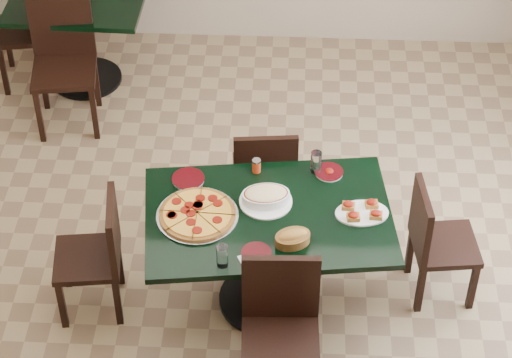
{
  "coord_description": "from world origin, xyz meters",
  "views": [
    {
      "loc": [
        0.34,
        -4.36,
        4.77
      ],
      "look_at": [
        0.13,
        0.0,
        0.84
      ],
      "focal_mm": 70.0,
      "sensor_mm": 36.0,
      "label": 1
    }
  ],
  "objects_px": {
    "bruschetta_platter": "(362,211)",
    "back_chair_near": "(64,55)",
    "chair_far": "(265,173)",
    "back_chair_left": "(36,21)",
    "back_table": "(80,25)",
    "chair_right": "(434,238)",
    "chair_near": "(280,323)",
    "lasagna_casserole": "(266,196)",
    "pepperoni_pizza": "(197,214)",
    "bread_basket": "(293,238)",
    "main_table": "(268,236)",
    "chair_left": "(99,251)"
  },
  "relations": [
    {
      "from": "back_table",
      "to": "back_chair_left",
      "type": "bearing_deg",
      "value": 178.89
    },
    {
      "from": "main_table",
      "to": "chair_near",
      "type": "bearing_deg",
      "value": -88.75
    },
    {
      "from": "lasagna_casserole",
      "to": "bruschetta_platter",
      "type": "bearing_deg",
      "value": -15.85
    },
    {
      "from": "back_chair_left",
      "to": "bread_basket",
      "type": "xyz_separation_m",
      "value": [
        2.03,
        -2.5,
        0.26
      ]
    },
    {
      "from": "chair_left",
      "to": "lasagna_casserole",
      "type": "xyz_separation_m",
      "value": [
        0.99,
        0.17,
        0.33
      ]
    },
    {
      "from": "bread_basket",
      "to": "lasagna_casserole",
      "type": "bearing_deg",
      "value": 94.71
    },
    {
      "from": "back_chair_left",
      "to": "bread_basket",
      "type": "distance_m",
      "value": 3.23
    },
    {
      "from": "back_table",
      "to": "lasagna_casserole",
      "type": "distance_m",
      "value": 2.65
    },
    {
      "from": "chair_left",
      "to": "bread_basket",
      "type": "bearing_deg",
      "value": 75.34
    },
    {
      "from": "bread_basket",
      "to": "bruschetta_platter",
      "type": "relative_size",
      "value": 0.72
    },
    {
      "from": "chair_far",
      "to": "back_chair_near",
      "type": "height_order",
      "value": "back_chair_near"
    },
    {
      "from": "chair_near",
      "to": "back_chair_left",
      "type": "bearing_deg",
      "value": 122.12
    },
    {
      "from": "back_table",
      "to": "chair_far",
      "type": "relative_size",
      "value": 1.2
    },
    {
      "from": "pepperoni_pizza",
      "to": "bruschetta_platter",
      "type": "xyz_separation_m",
      "value": [
        0.95,
        0.07,
        0.01
      ]
    },
    {
      "from": "main_table",
      "to": "lasagna_casserole",
      "type": "relative_size",
      "value": 4.91
    },
    {
      "from": "chair_far",
      "to": "bruschetta_platter",
      "type": "height_order",
      "value": "chair_far"
    },
    {
      "from": "chair_right",
      "to": "lasagna_casserole",
      "type": "bearing_deg",
      "value": 84.89
    },
    {
      "from": "chair_right",
      "to": "back_chair_near",
      "type": "bearing_deg",
      "value": 49.92
    },
    {
      "from": "main_table",
      "to": "chair_near",
      "type": "distance_m",
      "value": 0.62
    },
    {
      "from": "chair_left",
      "to": "pepperoni_pizza",
      "type": "relative_size",
      "value": 1.76
    },
    {
      "from": "chair_left",
      "to": "bruschetta_platter",
      "type": "relative_size",
      "value": 2.49
    },
    {
      "from": "back_chair_near",
      "to": "bread_basket",
      "type": "height_order",
      "value": "back_chair_near"
    },
    {
      "from": "main_table",
      "to": "chair_left",
      "type": "distance_m",
      "value": 1.02
    },
    {
      "from": "pepperoni_pizza",
      "to": "chair_near",
      "type": "bearing_deg",
      "value": -48.75
    },
    {
      "from": "back_chair_left",
      "to": "pepperoni_pizza",
      "type": "height_order",
      "value": "back_chair_left"
    },
    {
      "from": "back_table",
      "to": "chair_far",
      "type": "height_order",
      "value": "chair_far"
    },
    {
      "from": "chair_left",
      "to": "back_chair_near",
      "type": "height_order",
      "value": "back_chair_near"
    },
    {
      "from": "chair_near",
      "to": "chair_right",
      "type": "relative_size",
      "value": 1.1
    },
    {
      "from": "chair_right",
      "to": "bruschetta_platter",
      "type": "bearing_deg",
      "value": 96.42
    },
    {
      "from": "back_chair_near",
      "to": "back_chair_left",
      "type": "bearing_deg",
      "value": 115.95
    },
    {
      "from": "chair_right",
      "to": "pepperoni_pizza",
      "type": "relative_size",
      "value": 1.73
    },
    {
      "from": "chair_far",
      "to": "bread_basket",
      "type": "distance_m",
      "value": 0.95
    },
    {
      "from": "main_table",
      "to": "back_chair_left",
      "type": "distance_m",
      "value": 2.96
    },
    {
      "from": "chair_far",
      "to": "bruschetta_platter",
      "type": "relative_size",
      "value": 2.55
    },
    {
      "from": "back_chair_near",
      "to": "chair_near",
      "type": "bearing_deg",
      "value": -62.89
    },
    {
      "from": "chair_left",
      "to": "main_table",
      "type": "bearing_deg",
      "value": 86.89
    },
    {
      "from": "chair_right",
      "to": "bread_basket",
      "type": "xyz_separation_m",
      "value": [
        -0.86,
        -0.36,
        0.33
      ]
    },
    {
      "from": "back_chair_left",
      "to": "bruschetta_platter",
      "type": "relative_size",
      "value": 2.81
    },
    {
      "from": "back_table",
      "to": "bruschetta_platter",
      "type": "xyz_separation_m",
      "value": [
        2.09,
        -2.23,
        0.25
      ]
    },
    {
      "from": "back_table",
      "to": "chair_far",
      "type": "bearing_deg",
      "value": -45.25
    },
    {
      "from": "chair_near",
      "to": "back_chair_left",
      "type": "height_order",
      "value": "back_chair_left"
    },
    {
      "from": "bruschetta_platter",
      "to": "chair_near",
      "type": "bearing_deg",
      "value": -132.27
    },
    {
      "from": "back_table",
      "to": "chair_right",
      "type": "distance_m",
      "value": 3.31
    },
    {
      "from": "back_table",
      "to": "lasagna_casserole",
      "type": "relative_size",
      "value": 3.32
    },
    {
      "from": "chair_far",
      "to": "chair_right",
      "type": "relative_size",
      "value": 1.04
    },
    {
      "from": "chair_far",
      "to": "back_chair_left",
      "type": "relative_size",
      "value": 0.91
    },
    {
      "from": "bruschetta_platter",
      "to": "back_chair_near",
      "type": "bearing_deg",
      "value": 132.75
    },
    {
      "from": "back_table",
      "to": "chair_right",
      "type": "height_order",
      "value": "chair_right"
    },
    {
      "from": "back_chair_left",
      "to": "chair_left",
      "type": "bearing_deg",
      "value": 12.16
    },
    {
      "from": "main_table",
      "to": "bread_basket",
      "type": "relative_size",
      "value": 6.3
    }
  ]
}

